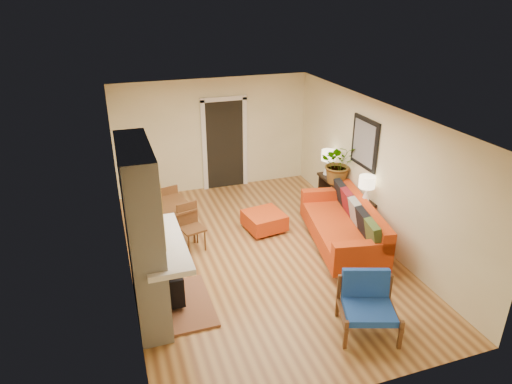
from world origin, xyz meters
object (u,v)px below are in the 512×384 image
(ottoman, at_px, (264,220))
(lamp_near, at_px, (367,186))
(console_table, at_px, (344,194))
(blue_chair, at_px, (367,301))
(dining_table, at_px, (174,210))
(lamp_far, at_px, (328,159))
(sofa, at_px, (347,226))
(houseplant, at_px, (339,163))

(ottoman, relative_size, lamp_near, 1.51)
(ottoman, distance_m, console_table, 1.72)
(blue_chair, bearing_deg, dining_table, 121.51)
(lamp_near, height_order, lamp_far, same)
(sofa, height_order, ottoman, sofa)
(sofa, xyz_separation_m, console_table, (0.44, 0.93, 0.17))
(ottoman, height_order, lamp_near, lamp_near)
(ottoman, xyz_separation_m, console_table, (1.68, -0.11, 0.37))
(dining_table, bearing_deg, ottoman, -9.89)
(console_table, height_order, lamp_far, lamp_far)
(lamp_far, distance_m, houseplant, 0.50)
(lamp_far, xyz_separation_m, houseplant, (-0.01, -0.49, 0.08))
(sofa, distance_m, ottoman, 1.63)
(sofa, distance_m, console_table, 1.04)
(blue_chair, xyz_separation_m, console_table, (1.28, 3.01, 0.14))
(sofa, xyz_separation_m, blue_chair, (-0.84, -2.09, 0.03))
(sofa, bearing_deg, lamp_far, 75.38)
(ottoman, xyz_separation_m, houseplant, (1.67, 0.17, 0.94))
(sofa, height_order, blue_chair, sofa)
(sofa, bearing_deg, ottoman, 139.96)
(console_table, relative_size, lamp_far, 3.43)
(lamp_near, xyz_separation_m, houseplant, (-0.01, 1.05, 0.08))
(sofa, xyz_separation_m, lamp_far, (0.44, 1.70, 0.66))
(dining_table, height_order, houseplant, houseplant)
(console_table, height_order, houseplant, houseplant)
(dining_table, bearing_deg, blue_chair, -58.49)
(ottoman, bearing_deg, blue_chair, -82.74)
(blue_chair, relative_size, lamp_far, 1.81)
(ottoman, bearing_deg, console_table, -3.76)
(blue_chair, distance_m, dining_table, 4.01)
(dining_table, relative_size, houseplant, 1.97)
(lamp_near, relative_size, lamp_far, 1.00)
(ottoman, bearing_deg, dining_table, 170.11)
(sofa, bearing_deg, console_table, 64.49)
(dining_table, bearing_deg, lamp_far, 6.15)
(ottoman, xyz_separation_m, lamp_far, (1.68, 0.66, 0.85))
(ottoman, bearing_deg, houseplant, 5.74)
(ottoman, xyz_separation_m, lamp_near, (1.68, -0.88, 0.85))
(lamp_near, xyz_separation_m, lamp_far, (0.00, 1.54, 0.00))
(dining_table, xyz_separation_m, lamp_far, (3.38, 0.36, 0.49))
(sofa, relative_size, lamp_far, 4.61)
(blue_chair, relative_size, lamp_near, 1.81)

